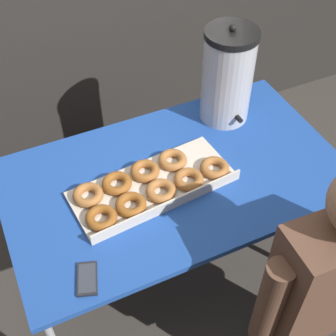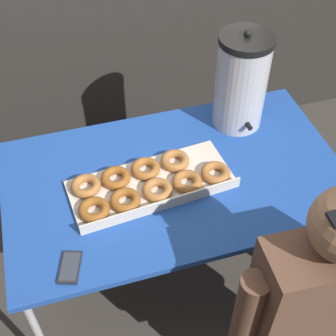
% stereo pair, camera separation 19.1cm
% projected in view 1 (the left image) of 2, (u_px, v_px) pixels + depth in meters
% --- Properties ---
extents(ground_plane, '(12.00, 12.00, 0.00)m').
position_uv_depth(ground_plane, '(174.00, 270.00, 2.51)').
color(ground_plane, '#3D3833').
extents(folding_table, '(1.42, 0.84, 0.75)m').
position_uv_depth(folding_table, '(175.00, 183.00, 1.99)').
color(folding_table, '#1E479E').
rests_on(folding_table, ground).
extents(donut_box, '(0.69, 0.34, 0.05)m').
position_uv_depth(donut_box, '(150.00, 186.00, 1.89)').
color(donut_box, beige).
rests_on(donut_box, folding_table).
extents(coffee_urn, '(0.23, 0.26, 0.47)m').
position_uv_depth(coffee_urn, '(227.00, 76.00, 2.07)').
color(coffee_urn, '#B7B7BC').
rests_on(coffee_urn, folding_table).
extents(cell_phone, '(0.11, 0.15, 0.01)m').
position_uv_depth(cell_phone, '(87.00, 279.00, 1.62)').
color(cell_phone, black).
rests_on(cell_phone, folding_table).
extents(person_seated, '(0.58, 0.25, 1.26)m').
position_uv_depth(person_seated, '(322.00, 296.00, 1.74)').
color(person_seated, '#33332D').
rests_on(person_seated, ground).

